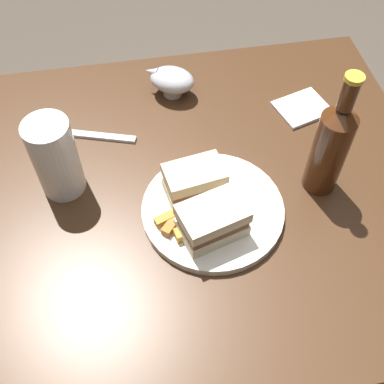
# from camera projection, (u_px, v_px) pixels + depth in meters

# --- Properties ---
(ground_plane) EXTENTS (6.00, 6.00, 0.00)m
(ground_plane) POSITION_uv_depth(u_px,v_px,m) (180.00, 329.00, 1.53)
(ground_plane) COLOR #4C4238
(dining_table) EXTENTS (1.04, 0.82, 0.75)m
(dining_table) POSITION_uv_depth(u_px,v_px,m) (177.00, 277.00, 1.23)
(dining_table) COLOR #422816
(dining_table) RESTS_ON ground
(plate) EXTENTS (0.27, 0.27, 0.02)m
(plate) POSITION_uv_depth(u_px,v_px,m) (213.00, 210.00, 0.89)
(plate) COLOR silver
(plate) RESTS_ON dining_table
(sandwich_half_left) EXTENTS (0.12, 0.09, 0.06)m
(sandwich_half_left) POSITION_uv_depth(u_px,v_px,m) (194.00, 181.00, 0.88)
(sandwich_half_left) COLOR beige
(sandwich_half_left) RESTS_ON plate
(sandwich_half_right) EXTENTS (0.13, 0.11, 0.07)m
(sandwich_half_right) POSITION_uv_depth(u_px,v_px,m) (212.00, 220.00, 0.83)
(sandwich_half_right) COLOR beige
(sandwich_half_right) RESTS_ON plate
(potato_wedge_front) EXTENTS (0.05, 0.03, 0.02)m
(potato_wedge_front) POSITION_uv_depth(u_px,v_px,m) (167.00, 218.00, 0.86)
(potato_wedge_front) COLOR #B77F33
(potato_wedge_front) RESTS_ON plate
(potato_wedge_middle) EXTENTS (0.04, 0.05, 0.02)m
(potato_wedge_middle) POSITION_uv_depth(u_px,v_px,m) (179.00, 203.00, 0.88)
(potato_wedge_middle) COLOR gold
(potato_wedge_middle) RESTS_ON plate
(potato_wedge_back) EXTENTS (0.05, 0.03, 0.02)m
(potato_wedge_back) POSITION_uv_depth(u_px,v_px,m) (186.00, 233.00, 0.84)
(potato_wedge_back) COLOR gold
(potato_wedge_back) RESTS_ON plate
(potato_wedge_left_edge) EXTENTS (0.04, 0.05, 0.01)m
(potato_wedge_left_edge) POSITION_uv_depth(u_px,v_px,m) (172.00, 224.00, 0.85)
(potato_wedge_left_edge) COLOR #AD702D
(potato_wedge_left_edge) RESTS_ON plate
(potato_wedge_right_edge) EXTENTS (0.04, 0.06, 0.02)m
(potato_wedge_right_edge) POSITION_uv_depth(u_px,v_px,m) (187.00, 198.00, 0.88)
(potato_wedge_right_edge) COLOR #AD702D
(potato_wedge_right_edge) RESTS_ON plate
(pint_glass) EXTENTS (0.08, 0.08, 0.17)m
(pint_glass) POSITION_uv_depth(u_px,v_px,m) (56.00, 161.00, 0.87)
(pint_glass) COLOR white
(pint_glass) RESTS_ON dining_table
(gravy_boat) EXTENTS (0.12, 0.11, 0.06)m
(gravy_boat) POSITION_uv_depth(u_px,v_px,m) (171.00, 80.00, 1.06)
(gravy_boat) COLOR #B7B7BC
(gravy_boat) RESTS_ON dining_table
(cider_bottle) EXTENTS (0.06, 0.06, 0.27)m
(cider_bottle) POSITION_uv_depth(u_px,v_px,m) (331.00, 146.00, 0.85)
(cider_bottle) COLOR #47230F
(cider_bottle) RESTS_ON dining_table
(napkin) EXTENTS (0.13, 0.12, 0.01)m
(napkin) POSITION_uv_depth(u_px,v_px,m) (302.00, 108.00, 1.06)
(napkin) COLOR white
(napkin) RESTS_ON dining_table
(fork) EXTENTS (0.18, 0.07, 0.01)m
(fork) POSITION_uv_depth(u_px,v_px,m) (94.00, 136.00, 1.01)
(fork) COLOR silver
(fork) RESTS_ON dining_table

